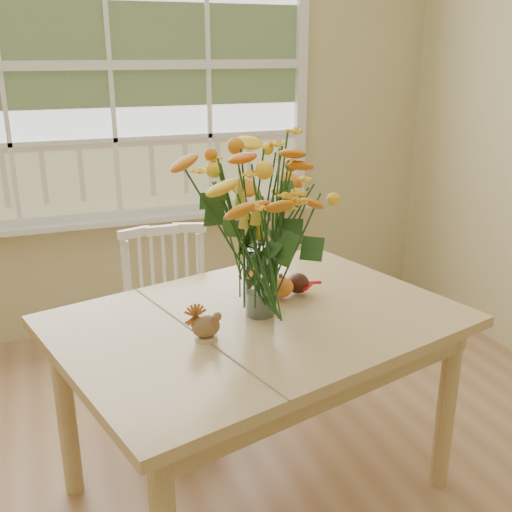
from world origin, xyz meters
name	(u,v)px	position (x,y,z in m)	size (l,w,h in m)	color
wall_back	(112,103)	(0.00, 2.25, 1.35)	(4.00, 0.02, 2.70)	#D3C287
window	(110,69)	(0.00, 2.21, 1.53)	(2.42, 0.12, 1.74)	silver
dining_table	(258,340)	(0.25, 0.58, 0.64)	(1.58, 1.30, 0.73)	tan
windsor_chair	(170,313)	(0.07, 1.27, 0.48)	(0.40, 0.38, 0.86)	white
flower_vase	(260,218)	(0.26, 0.60, 1.09)	(0.50, 0.50, 0.59)	white
pumpkin	(280,288)	(0.39, 0.72, 0.77)	(0.10, 0.10, 0.08)	#E35A1A
turkey_figurine	(206,327)	(0.03, 0.47, 0.78)	(0.10, 0.07, 0.12)	#CCB78C
dark_gourd	(298,284)	(0.46, 0.73, 0.77)	(0.13, 0.09, 0.08)	#38160F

